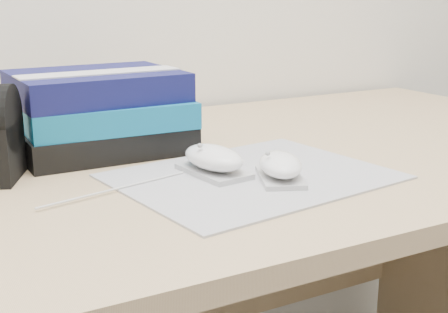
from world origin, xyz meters
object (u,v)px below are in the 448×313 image
mouse_front (280,167)px  book_stack (100,112)px  mouse_rear (214,160)px  desk (193,273)px

mouse_front → book_stack: bearing=119.0°
mouse_front → mouse_rear: bearing=134.4°
mouse_front → book_stack: size_ratio=0.43×
desk → book_stack: (-0.14, 0.06, 0.30)m
mouse_rear → book_stack: (-0.10, 0.23, 0.04)m
desk → book_stack: book_stack is taller
mouse_front → desk: bearing=96.6°
mouse_rear → mouse_front: mouse_rear is taller
mouse_front → book_stack: (-0.17, 0.30, 0.04)m
book_stack → mouse_rear: bearing=-67.2°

